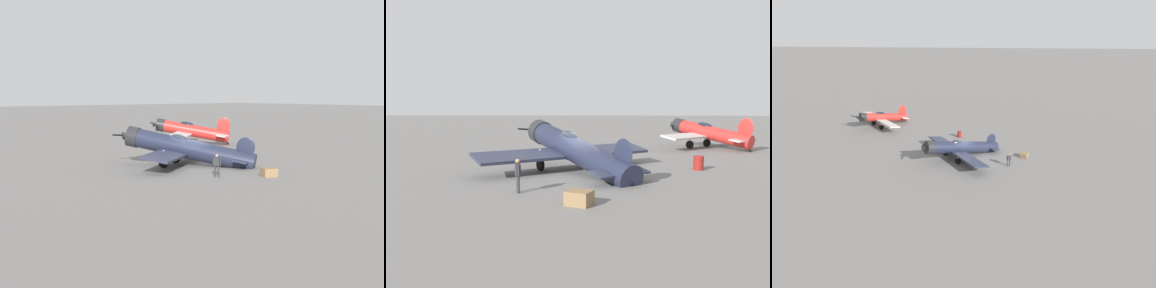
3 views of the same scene
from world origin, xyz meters
The scene contains 6 objects.
ground_plane centered at (0.00, 0.00, 0.00)m, with size 400.00×400.00×0.00m, color slate.
airplane_foreground centered at (-0.32, 0.44, 1.40)m, with size 11.14×10.27×3.59m.
airplane_mid_apron centered at (12.24, 15.19, 1.59)m, with size 9.72×9.27×3.22m.
ground_crew_mechanic centered at (-2.54, -5.80, 0.98)m, with size 0.36×0.60×1.62m.
equipment_crate centered at (0.49, -7.97, 0.30)m, with size 1.27×1.22×0.61m.
fuel_drum centered at (7.80, 1.44, 0.46)m, with size 0.69×0.69×0.93m.
Camera 3 is at (-39.56, -3.61, 16.73)m, focal length 30.21 mm.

